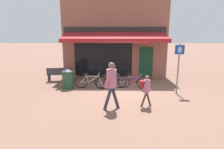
# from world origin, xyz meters

# --- Properties ---
(ground_plane) EXTENTS (160.00, 160.00, 0.00)m
(ground_plane) POSITION_xyz_m (0.00, 0.00, 0.00)
(ground_plane) COLOR brown
(shop_front) EXTENTS (7.00, 4.81, 5.60)m
(shop_front) POSITION_xyz_m (-0.54, 4.65, 2.79)
(shop_front) COLOR #8E5647
(shop_front) RESTS_ON ground_plane
(bike_rack_rail) EXTENTS (3.07, 0.04, 0.57)m
(bike_rack_rail) POSITION_xyz_m (-0.66, 0.69, 0.47)
(bike_rack_rail) COLOR #47494F
(bike_rack_rail) RESTS_ON ground_plane
(bicycle_silver) EXTENTS (1.78, 0.52, 0.84)m
(bicycle_silver) POSITION_xyz_m (-1.82, 0.59, 0.38)
(bicycle_silver) COLOR black
(bicycle_silver) RESTS_ON ground_plane
(bicycle_black) EXTENTS (1.67, 0.67, 0.82)m
(bicycle_black) POSITION_xyz_m (-0.72, 0.60, 0.36)
(bicycle_black) COLOR black
(bicycle_black) RESTS_ON ground_plane
(bicycle_purple) EXTENTS (1.69, 0.58, 0.83)m
(bicycle_purple) POSITION_xyz_m (0.47, 0.61, 0.37)
(bicycle_purple) COLOR black
(bicycle_purple) RESTS_ON ground_plane
(pedestrian_adult) EXTENTS (0.66, 0.59, 1.84)m
(pedestrian_adult) POSITION_xyz_m (-0.65, -2.19, 1.12)
(pedestrian_adult) COLOR #282D47
(pedestrian_adult) RESTS_ON ground_plane
(pedestrian_child) EXTENTS (0.51, 0.33, 1.28)m
(pedestrian_child) POSITION_xyz_m (0.70, -1.93, 0.80)
(pedestrian_child) COLOR #47382D
(pedestrian_child) RESTS_ON ground_plane
(litter_bin) EXTENTS (0.61, 0.61, 1.06)m
(litter_bin) POSITION_xyz_m (-3.07, 0.60, 0.53)
(litter_bin) COLOR #23472D
(litter_bin) RESTS_ON ground_plane
(parking_sign) EXTENTS (0.44, 0.07, 2.43)m
(parking_sign) POSITION_xyz_m (2.51, -0.25, 1.49)
(parking_sign) COLOR slate
(parking_sign) RESTS_ON ground_plane
(park_bench) EXTENTS (1.63, 0.58, 0.87)m
(park_bench) POSITION_xyz_m (-3.96, 2.15, 0.46)
(park_bench) COLOR #38383D
(park_bench) RESTS_ON ground_plane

